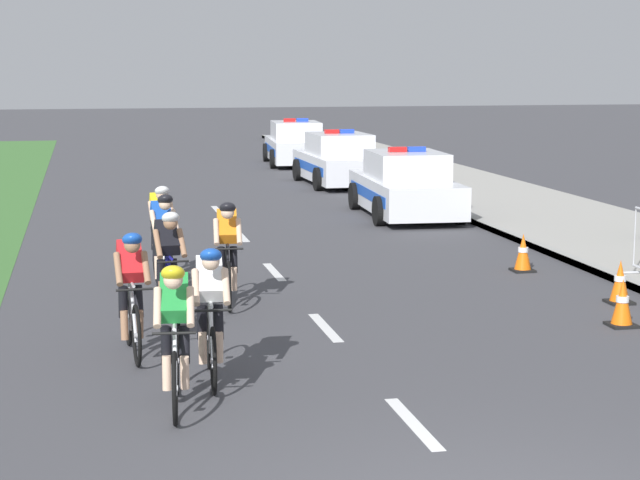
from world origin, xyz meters
TOP-DOWN VIEW (x-y plane):
  - sidewalk_slab at (7.14, 14.00)m, footprint 4.06×60.00m
  - kerb_edge at (5.19, 14.00)m, footprint 0.16×60.00m
  - lane_markings_centre at (0.00, 8.54)m, footprint 0.14×21.60m
  - cyclist_lead at (-2.21, 3.45)m, footprint 0.45×1.72m
  - cyclist_second at (-1.75, 4.37)m, footprint 0.43×1.72m
  - cyclist_third at (-2.54, 5.63)m, footprint 0.43×1.72m
  - cyclist_fourth at (-1.98, 7.34)m, footprint 0.44×1.72m
  - cyclist_fifth at (-1.07, 8.19)m, footprint 0.45×1.72m
  - cyclist_sixth at (-1.91, 9.32)m, footprint 0.45×1.72m
  - cyclist_seventh at (-1.87, 10.45)m, footprint 0.43×1.72m
  - police_car_nearest at (4.06, 16.61)m, footprint 2.15×4.48m
  - police_car_second at (4.06, 23.39)m, footprint 2.06×4.43m
  - police_car_third at (4.06, 29.94)m, footprint 2.25×4.52m
  - traffic_cone_near at (4.49, 7.10)m, footprint 0.36×0.36m
  - traffic_cone_mid at (3.85, 5.79)m, footprint 0.36×0.36m
  - traffic_cone_far at (4.08, 9.73)m, footprint 0.36×0.36m

SIDE VIEW (x-z plane):
  - lane_markings_centre at x=0.00m, z-range 0.00..0.01m
  - sidewalk_slab at x=7.14m, z-range 0.00..0.12m
  - kerb_edge at x=5.19m, z-range 0.00..0.13m
  - traffic_cone_near at x=4.49m, z-range -0.01..0.63m
  - traffic_cone_mid at x=3.85m, z-range -0.01..0.63m
  - traffic_cone_far at x=4.08m, z-range -0.01..0.63m
  - police_car_nearest at x=4.06m, z-range -0.12..1.48m
  - police_car_second at x=4.06m, z-range -0.12..1.48m
  - police_car_third at x=4.06m, z-range -0.12..1.48m
  - cyclist_lead at x=-2.21m, z-range 0.00..1.57m
  - cyclist_second at x=-1.75m, z-range 0.00..1.57m
  - cyclist_third at x=-2.54m, z-range 0.00..1.57m
  - cyclist_fourth at x=-1.98m, z-range 0.00..1.57m
  - cyclist_fifth at x=-1.07m, z-range 0.00..1.57m
  - cyclist_sixth at x=-1.91m, z-range 0.00..1.57m
  - cyclist_seventh at x=-1.87m, z-range 0.00..1.57m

